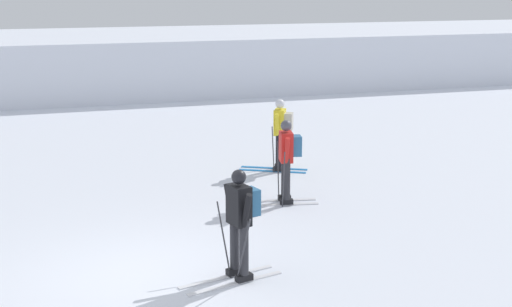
# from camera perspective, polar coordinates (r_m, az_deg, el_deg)

# --- Properties ---
(ground_plane) EXTENTS (120.00, 120.00, 0.00)m
(ground_plane) POSITION_cam_1_polar(r_m,az_deg,el_deg) (11.17, -9.23, -9.70)
(ground_plane) COLOR silver
(far_snow_ridge) EXTENTS (80.00, 8.82, 2.22)m
(far_snow_ridge) POSITION_cam_1_polar(r_m,az_deg,el_deg) (30.40, -14.96, 7.02)
(far_snow_ridge) COLOR silver
(far_snow_ridge) RESTS_ON ground
(skier_red) EXTENTS (1.64, 0.99, 1.71)m
(skier_red) POSITION_cam_1_polar(r_m,az_deg,el_deg) (14.26, 2.49, -0.30)
(skier_red) COLOR silver
(skier_red) RESTS_ON ground
(skier_black) EXTENTS (1.64, 0.98, 1.71)m
(skier_black) POSITION_cam_1_polar(r_m,az_deg,el_deg) (10.63, -1.26, -5.22)
(skier_black) COLOR silver
(skier_black) RESTS_ON ground
(skier_yellow) EXTENTS (1.58, 1.09, 1.71)m
(skier_yellow) POSITION_cam_1_polar(r_m,az_deg,el_deg) (16.73, 1.98, 1.81)
(skier_yellow) COLOR #237AC6
(skier_yellow) RESTS_ON ground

